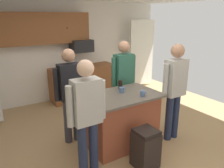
# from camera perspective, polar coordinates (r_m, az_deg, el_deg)

# --- Properties ---
(floor) EXTENTS (7.04, 7.04, 0.00)m
(floor) POSITION_cam_1_polar(r_m,az_deg,el_deg) (4.19, 0.43, -14.95)
(floor) COLOR tan
(floor) RESTS_ON ground
(back_wall) EXTENTS (6.40, 0.10, 2.60)m
(back_wall) POSITION_cam_1_polar(r_m,az_deg,el_deg) (6.17, -14.02, 7.93)
(back_wall) COLOR white
(back_wall) RESTS_ON ground
(french_door_window_panel) EXTENTS (0.90, 0.06, 2.00)m
(french_door_window_panel) POSITION_cam_1_polar(r_m,az_deg,el_deg) (7.13, 7.53, 7.83)
(french_door_window_panel) COLOR white
(french_door_window_panel) RESTS_ON ground
(cabinet_run_upper) EXTENTS (2.40, 0.38, 0.75)m
(cabinet_run_upper) POSITION_cam_1_polar(r_m,az_deg,el_deg) (5.80, -17.64, 13.33)
(cabinet_run_upper) COLOR brown
(cabinet_run_lower) EXTENTS (1.80, 0.63, 0.90)m
(cabinet_run_lower) POSITION_cam_1_polar(r_m,az_deg,el_deg) (6.28, -7.34, 0.49)
(cabinet_run_lower) COLOR brown
(cabinet_run_lower) RESTS_ON ground
(microwave_over_range) EXTENTS (0.56, 0.40, 0.32)m
(microwave_over_range) POSITION_cam_1_polar(r_m,az_deg,el_deg) (6.09, -7.78, 9.60)
(microwave_over_range) COLOR black
(kitchen_island) EXTENTS (1.31, 0.86, 0.94)m
(kitchen_island) POSITION_cam_1_polar(r_m,az_deg,el_deg) (3.97, 2.36, -9.02)
(kitchen_island) COLOR #9E4C33
(kitchen_island) RESTS_ON ground
(person_guest_left) EXTENTS (0.57, 0.23, 1.77)m
(person_guest_left) POSITION_cam_1_polar(r_m,az_deg,el_deg) (4.11, 15.67, -0.50)
(person_guest_left) COLOR #232D4C
(person_guest_left) RESTS_ON ground
(person_elder_center) EXTENTS (0.57, 0.23, 1.75)m
(person_elder_center) POSITION_cam_1_polar(r_m,az_deg,el_deg) (4.58, 2.95, 1.76)
(person_elder_center) COLOR #4C5166
(person_elder_center) RESTS_ON ground
(person_guest_right) EXTENTS (0.57, 0.22, 1.70)m
(person_guest_right) POSITION_cam_1_polar(r_m,az_deg,el_deg) (3.95, -10.57, -1.53)
(person_guest_right) COLOR #383842
(person_guest_right) RESTS_ON ground
(person_host_foreground) EXTENTS (0.57, 0.22, 1.69)m
(person_host_foreground) POSITION_cam_1_polar(r_m,az_deg,el_deg) (3.04, -6.40, -7.14)
(person_host_foreground) COLOR #232D4C
(person_host_foreground) RESTS_ON ground
(glass_short_whisky) EXTENTS (0.06, 0.06, 0.16)m
(glass_short_whisky) POSITION_cam_1_polar(r_m,az_deg,el_deg) (3.70, -5.63, -2.02)
(glass_short_whisky) COLOR black
(glass_short_whisky) RESTS_ON kitchen_island
(tumbler_amber) EXTENTS (0.07, 0.07, 0.17)m
(tumbler_amber) POSITION_cam_1_polar(r_m,az_deg,el_deg) (4.05, 2.15, -0.17)
(tumbler_amber) COLOR black
(tumbler_amber) RESTS_ON kitchen_island
(mug_blue_stoneware) EXTENTS (0.13, 0.09, 0.09)m
(mug_blue_stoneware) POSITION_cam_1_polar(r_m,az_deg,el_deg) (3.89, 2.47, -1.50)
(mug_blue_stoneware) COLOR #4C6B99
(mug_blue_stoneware) RESTS_ON kitchen_island
(mug_ceramic_white) EXTENTS (0.12, 0.08, 0.09)m
(mug_ceramic_white) POSITION_cam_1_polar(r_m,az_deg,el_deg) (3.75, 7.84, -2.35)
(mug_ceramic_white) COLOR #4C6B99
(mug_ceramic_white) RESTS_ON kitchen_island
(glass_dark_ale) EXTENTS (0.07, 0.07, 0.15)m
(glass_dark_ale) POSITION_cam_1_polar(r_m,az_deg,el_deg) (3.60, -3.83, -2.53)
(glass_dark_ale) COLOR black
(glass_dark_ale) RESTS_ON kitchen_island
(trash_bin) EXTENTS (0.34, 0.34, 0.61)m
(trash_bin) POSITION_cam_1_polar(r_m,az_deg,el_deg) (3.55, 8.50, -15.88)
(trash_bin) COLOR black
(trash_bin) RESTS_ON ground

